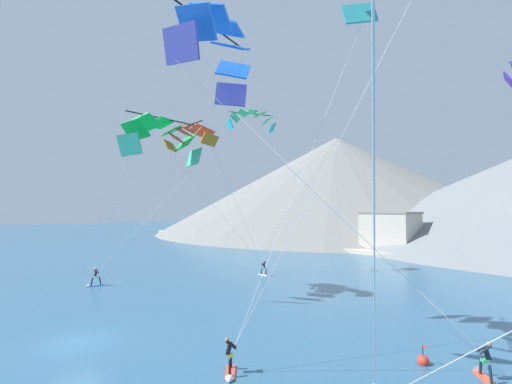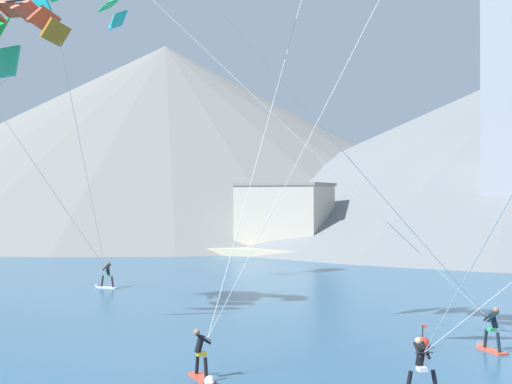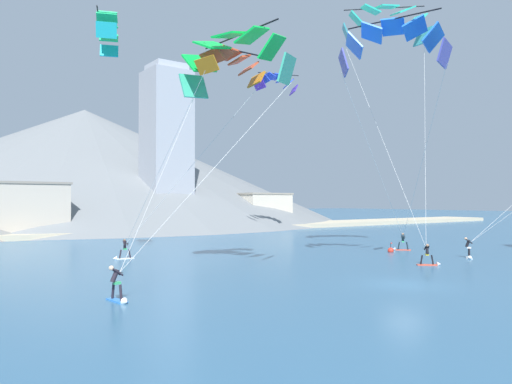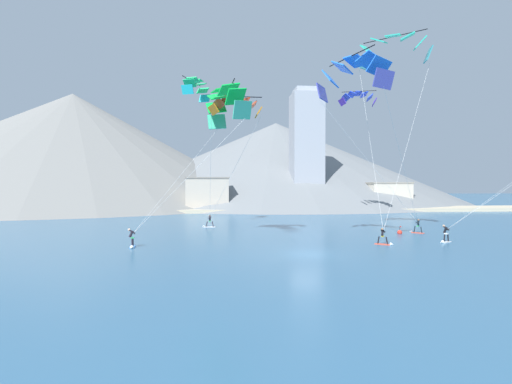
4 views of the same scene
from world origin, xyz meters
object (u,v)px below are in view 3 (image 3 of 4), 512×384
at_px(parafoil_kite_distant_high_outer, 108,29).
at_px(kitesurfer_near_lead, 469,251).
at_px(kitesurfer_near_trail, 430,259).
at_px(parafoil_kite_mid_center, 234,55).
at_px(race_marker_buoy, 391,251).
at_px(parafoil_kite_far_left, 230,64).
at_px(parafoil_kite_far_right, 393,42).
at_px(parafoil_kite_distant_low_drift, 276,81).
at_px(kitesurfer_far_left, 122,253).
at_px(kitesurfer_far_right, 401,245).
at_px(kitesurfer_mid_center, 118,290).
at_px(parafoil_kite_near_trail, 386,20).

bearing_deg(parafoil_kite_distant_high_outer, kitesurfer_near_lead, -32.40).
height_order(kitesurfer_near_trail, parafoil_kite_mid_center, parafoil_kite_mid_center).
xyz_separation_m(kitesurfer_near_trail, race_marker_buoy, (5.17, 7.80, -0.31)).
bearing_deg(parafoil_kite_far_left, kitesurfer_near_trail, -22.71).
distance_m(kitesurfer_near_trail, parafoil_kite_far_right, 16.26).
relative_size(parafoil_kite_far_right, parafoil_kite_distant_low_drift, 2.62).
bearing_deg(race_marker_buoy, kitesurfer_near_trail, -123.52).
xyz_separation_m(parafoil_kite_mid_center, parafoil_kite_distant_high_outer, (-3.49, 13.02, 4.60)).
height_order(kitesurfer_far_left, kitesurfer_far_right, kitesurfer_far_right).
relative_size(kitesurfer_mid_center, kitesurfer_far_right, 1.04).
bearing_deg(kitesurfer_far_right, kitesurfer_mid_center, -165.85).
height_order(kitesurfer_near_trail, parafoil_kite_distant_high_outer, parafoil_kite_distant_high_outer).
height_order(parafoil_kite_near_trail, parafoil_kite_far_left, parafoil_kite_near_trail).
xyz_separation_m(kitesurfer_near_trail, kitesurfer_mid_center, (-23.56, 0.66, 0.11)).
bearing_deg(race_marker_buoy, kitesurfer_mid_center, -166.03).
distance_m(kitesurfer_near_lead, parafoil_kite_far_right, 18.36).
distance_m(kitesurfer_near_trail, kitesurfer_far_right, 11.33).
relative_size(kitesurfer_far_right, parafoil_kite_distant_high_outer, 0.29).
distance_m(kitesurfer_near_trail, parafoil_kite_far_left, 20.26).
bearing_deg(race_marker_buoy, parafoil_kite_far_left, -174.02).
xyz_separation_m(kitesurfer_near_lead, parafoil_kite_distant_high_outer, (-25.01, 15.87, 17.98)).
xyz_separation_m(parafoil_kite_mid_center, parafoil_kite_distant_low_drift, (22.36, 24.04, 6.16)).
distance_m(parafoil_kite_far_right, parafoil_kite_distant_low_drift, 28.64).
relative_size(parafoil_kite_mid_center, parafoil_kite_distant_low_drift, 2.20).
xyz_separation_m(parafoil_kite_far_left, race_marker_buoy, (19.04, 1.99, -13.88)).
height_order(kitesurfer_mid_center, parafoil_kite_mid_center, parafoil_kite_mid_center).
bearing_deg(parafoil_kite_far_left, parafoil_kite_near_trail, 4.62).
bearing_deg(parafoil_kite_far_left, kitesurfer_far_left, 105.54).
relative_size(kitesurfer_far_left, parafoil_kite_distant_high_outer, 0.29).
distance_m(parafoil_kite_near_trail, parafoil_kite_distant_high_outer, 24.57).
xyz_separation_m(kitesurfer_mid_center, kitesurfer_far_left, (6.52, 16.51, -0.08)).
xyz_separation_m(kitesurfer_far_left, parafoil_kite_far_left, (3.16, -11.36, 13.55)).
bearing_deg(kitesurfer_far_left, kitesurfer_near_lead, -34.83).
bearing_deg(kitesurfer_near_trail, parafoil_kite_near_trail, 61.14).
bearing_deg(kitesurfer_near_lead, parafoil_kite_near_trail, 111.04).
distance_m(parafoil_kite_mid_center, parafoil_kite_distant_low_drift, 33.40).
bearing_deg(kitesurfer_far_right, parafoil_kite_distant_high_outer, 162.53).
bearing_deg(parafoil_kite_distant_high_outer, parafoil_kite_far_left, -66.83).
bearing_deg(parafoil_kite_distant_low_drift, kitesurfer_mid_center, -138.79).
height_order(kitesurfer_near_lead, kitesurfer_near_trail, kitesurfer_near_lead).
xyz_separation_m(kitesurfer_mid_center, race_marker_buoy, (28.73, 7.14, -0.41)).
bearing_deg(kitesurfer_near_trail, parafoil_kite_far_right, 157.61).
height_order(kitesurfer_near_trail, parafoil_kite_far_right, parafoil_kite_far_right).
bearing_deg(parafoil_kite_mid_center, kitesurfer_far_left, 98.40).
relative_size(kitesurfer_near_trail, parafoil_kite_mid_center, 0.12).
bearing_deg(kitesurfer_mid_center, parafoil_kite_near_trail, 13.46).
height_order(parafoil_kite_mid_center, parafoil_kite_far_right, parafoil_kite_far_right).
height_order(kitesurfer_far_left, parafoil_kite_far_left, parafoil_kite_far_left).
bearing_deg(parafoil_kite_far_left, parafoil_kite_far_right, -22.79).
xyz_separation_m(kitesurfer_near_trail, parafoil_kite_near_trail, (4.00, 7.25, 20.79)).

